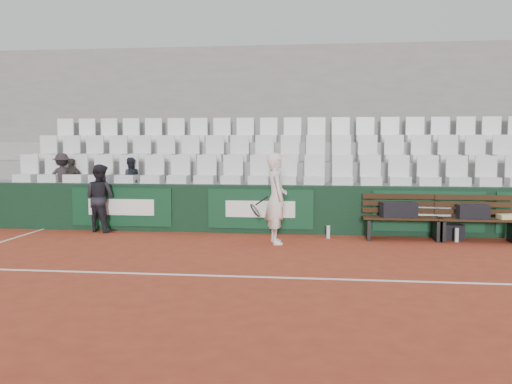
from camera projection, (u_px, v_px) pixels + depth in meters
name	position (u px, v px, depth m)	size (l,w,h in m)	color
ground	(243.00, 277.00, 8.09)	(80.00, 80.00, 0.00)	#A83E25
court_baseline	(243.00, 276.00, 8.09)	(18.00, 0.06, 0.01)	white
back_barrier	(274.00, 209.00, 11.98)	(18.00, 0.34, 1.00)	black
grandstand_tier_front	(273.00, 206.00, 12.62)	(18.00, 0.95, 1.00)	gray
grandstand_tier_mid	(277.00, 192.00, 13.54)	(18.00, 0.95, 1.45)	gray
grandstand_tier_back	(280.00, 180.00, 14.46)	(18.00, 0.95, 1.90)	#999996
grandstand_rear_wall	(282.00, 131.00, 14.97)	(18.00, 0.30, 4.40)	gray
seat_row_front	(273.00, 169.00, 12.37)	(11.90, 0.44, 0.63)	silver
seat_row_mid	(277.00, 148.00, 13.27)	(11.90, 0.44, 0.63)	silver
seat_row_back	(280.00, 130.00, 14.17)	(11.90, 0.44, 0.63)	white
bench_left	(402.00, 228.00, 11.14)	(1.50, 0.56, 0.45)	#321D0F
bench_right	(477.00, 230.00, 10.93)	(1.50, 0.56, 0.45)	#351F10
sports_bag_left	(399.00, 210.00, 11.10)	(0.69, 0.29, 0.29)	black
sports_bag_right	(473.00, 212.00, 10.88)	(0.57, 0.27, 0.27)	black
towel	(507.00, 217.00, 10.83)	(0.32, 0.23, 0.09)	#D3C888
sports_bag_ground	(451.00, 232.00, 11.21)	(0.48, 0.29, 0.29)	black
water_bottle_near	(328.00, 232.00, 11.32)	(0.07, 0.07, 0.26)	silver
water_bottle_far	(457.00, 235.00, 10.90)	(0.08, 0.08, 0.27)	silver
tennis_player	(276.00, 198.00, 10.70)	(0.78, 0.71, 1.71)	white
ball_kid	(100.00, 198.00, 12.14)	(0.70, 0.55, 1.44)	black
spectator_a	(62.00, 158.00, 13.00)	(0.71, 0.41, 1.11)	#282025
spectator_b	(72.00, 160.00, 12.97)	(0.58, 0.24, 0.99)	#2E2924
spectator_c	(130.00, 160.00, 12.80)	(0.49, 0.38, 1.01)	black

